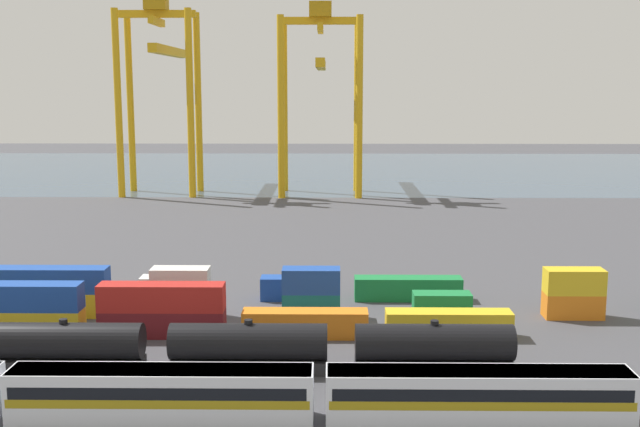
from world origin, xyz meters
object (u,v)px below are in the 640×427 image
Objects in this scene: shipping_container_4 at (162,323)px; gantry_crane_west at (161,74)px; shipping_container_10 at (52,304)px; shipping_container_24 at (288,288)px; shipping_container_25 at (408,288)px; passenger_train at (161,392)px; freight_tank_row at (157,346)px; gantry_crane_central at (321,79)px.

shipping_container_4 is 0.28× the size of gantry_crane_west.
shipping_container_10 is 2.00× the size of shipping_container_24.
gantry_crane_west is at bearing 94.93° from shipping_container_10.
passenger_train is at bearing -123.13° from shipping_container_25.
freight_tank_row is at bearing -47.18° from shipping_container_10.
gantry_crane_west is at bearing 117.61° from shipping_container_25.
shipping_container_25 is (38.18, 6.59, 0.00)m from shipping_container_10.
gantry_crane_west is (-46.42, 88.76, 25.25)m from shipping_container_25.
gantry_crane_central is at bearing 85.25° from passenger_train.
shipping_container_24 is at bearing 49.14° from shipping_container_4.
shipping_container_24 is 97.93m from gantry_crane_west.
passenger_train is 19.46m from shipping_container_4.
gantry_crane_west reaches higher than freight_tank_row.
passenger_train reaches higher than shipping_container_4.
freight_tank_row is at bearing -80.73° from shipping_container_4.
gantry_crane_west is at bearing 101.62° from freight_tank_row.
passenger_train is 5.59× the size of shipping_container_10.
freight_tank_row is (-2.54, 9.83, 0.02)m from passenger_train.
shipping_container_25 is 92.98m from gantry_crane_central.
shipping_container_24 is (7.36, 32.21, -0.84)m from passenger_train.
shipping_container_10 is at bearing 123.83° from passenger_train.
shipping_container_4 is 2.00× the size of shipping_container_24.
freight_tank_row is 4.98× the size of shipping_container_25.
gantry_crane_west is at bearing 101.86° from passenger_train.
shipping_container_24 is at bearing 180.00° from shipping_container_25.
shipping_container_24 is 0.14× the size of gantry_crane_central.
shipping_container_10 is 38.75m from shipping_container_25.
shipping_container_25 is (21.02, 32.21, -0.84)m from passenger_train.
shipping_container_25 is (13.65, 0.00, 0.00)m from shipping_container_24.
shipping_container_4 is (-4.04, 19.02, -0.84)m from passenger_train.
freight_tank_row is 4.98× the size of shipping_container_4.
shipping_container_25 is (25.06, 13.19, 0.00)m from shipping_container_4.
freight_tank_row is 9.35m from shipping_container_4.
shipping_container_24 is at bearing 66.12° from freight_tank_row.
passenger_train is 1.62× the size of gantry_crane_central.
gantry_crane_central is at bearing 97.00° from shipping_container_25.
passenger_train is 33.05m from shipping_container_24.
gantry_crane_west reaches higher than shipping_container_10.
shipping_container_4 is 1.00× the size of shipping_container_25.
passenger_train is at bearing -78.14° from gantry_crane_west.
shipping_container_24 is 0.14× the size of gantry_crane_west.
gantry_crane_west reaches higher than shipping_container_4.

